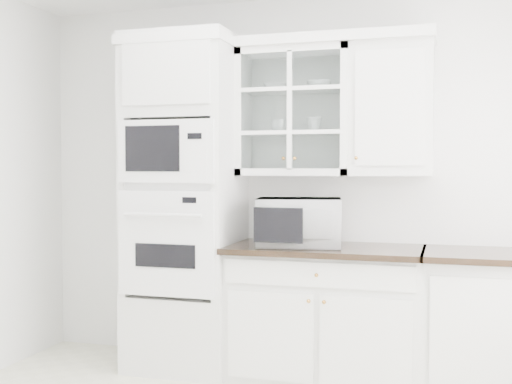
% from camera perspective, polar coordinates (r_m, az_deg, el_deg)
% --- Properties ---
extents(room_shell, '(4.00, 3.50, 2.70)m').
position_cam_1_polar(room_shell, '(3.49, -1.38, 7.48)').
color(room_shell, white).
rests_on(room_shell, ground).
extents(oven_column, '(0.76, 0.68, 2.40)m').
position_cam_1_polar(oven_column, '(4.68, -6.34, -0.97)').
color(oven_column, silver).
rests_on(oven_column, ground).
extents(base_cabinet_run, '(1.32, 0.67, 0.92)m').
position_cam_1_polar(base_cabinet_run, '(4.51, 6.20, -10.56)').
color(base_cabinet_run, silver).
rests_on(base_cabinet_run, ground).
extents(extra_base_cabinet, '(0.72, 0.67, 0.92)m').
position_cam_1_polar(extra_base_cabinet, '(4.44, 19.23, -10.87)').
color(extra_base_cabinet, silver).
rests_on(extra_base_cabinet, ground).
extents(upper_cabinet_glass, '(0.80, 0.33, 0.90)m').
position_cam_1_polar(upper_cabinet_glass, '(4.60, 3.50, 7.09)').
color(upper_cabinet_glass, silver).
rests_on(upper_cabinet_glass, room_shell).
extents(upper_cabinet_solid, '(0.55, 0.33, 0.90)m').
position_cam_1_polar(upper_cabinet_solid, '(4.49, 11.98, 7.16)').
color(upper_cabinet_solid, silver).
rests_on(upper_cabinet_solid, room_shell).
extents(crown_molding, '(2.14, 0.38, 0.07)m').
position_cam_1_polar(crown_molding, '(4.67, 2.16, 13.03)').
color(crown_molding, white).
rests_on(crown_molding, room_shell).
extents(countertop_microwave, '(0.64, 0.57, 0.33)m').
position_cam_1_polar(countertop_microwave, '(4.40, 3.86, -2.68)').
color(countertop_microwave, white).
rests_on(countertop_microwave, base_cabinet_run).
extents(bowl_a, '(0.22, 0.22, 0.05)m').
position_cam_1_polar(bowl_a, '(4.64, 1.82, 9.32)').
color(bowl_a, white).
rests_on(bowl_a, upper_cabinet_glass).
extents(bowl_b, '(0.19, 0.19, 0.05)m').
position_cam_1_polar(bowl_b, '(4.56, 5.64, 9.48)').
color(bowl_b, white).
rests_on(bowl_b, upper_cabinet_glass).
extents(cup_a, '(0.13, 0.13, 0.09)m').
position_cam_1_polar(cup_a, '(4.63, 2.11, 5.90)').
color(cup_a, white).
rests_on(cup_a, upper_cabinet_glass).
extents(cup_b, '(0.13, 0.13, 0.10)m').
position_cam_1_polar(cup_b, '(4.55, 5.21, 6.02)').
color(cup_b, white).
rests_on(cup_b, upper_cabinet_glass).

